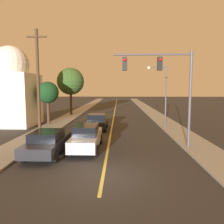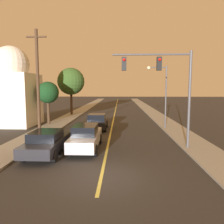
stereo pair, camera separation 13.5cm
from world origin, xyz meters
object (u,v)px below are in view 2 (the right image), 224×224
utility_pole_left (38,83)px  car_near_lane_front (86,137)px  car_outer_lane_front (47,142)px  domed_building_left (12,90)px  car_near_lane_second (97,122)px  traffic_signal_mast (165,79)px  streetlamp_right (161,88)px  tree_left_near (71,81)px  tree_left_far (48,93)px

utility_pole_left → car_near_lane_front: bearing=-34.7°
car_outer_lane_front → domed_building_left: domed_building_left is taller
car_near_lane_second → traffic_signal_mast: traffic_signal_mast is taller
streetlamp_right → domed_building_left: (-16.29, 1.77, -0.23)m
utility_pole_left → tree_left_near: utility_pole_left is taller
car_outer_lane_front → utility_pole_left: utility_pole_left is taller
car_outer_lane_front → tree_left_far: (-3.57, 11.16, 2.87)m
car_near_lane_second → tree_left_near: 13.90m
car_near_lane_front → tree_left_near: tree_left_near is taller
car_outer_lane_front → tree_left_near: tree_left_near is taller
traffic_signal_mast → streetlamp_right: 7.55m
car_near_lane_front → utility_pole_left: bearing=145.3°
car_near_lane_front → car_near_lane_second: (-0.00, 7.22, -0.06)m
car_near_lane_front → tree_left_far: 11.85m
traffic_signal_mast → utility_pole_left: utility_pole_left is taller
car_near_lane_front → streetlamp_right: bearing=50.5°
car_near_lane_front → domed_building_left: domed_building_left is taller
car_near_lane_second → tree_left_far: size_ratio=0.84×
car_near_lane_second → domed_building_left: 10.60m
traffic_signal_mast → utility_pole_left: bearing=165.1°
car_near_lane_front → utility_pole_left: 6.50m
car_near_lane_front → utility_pole_left: utility_pole_left is taller
car_near_lane_second → streetlamp_right: bearing=5.7°
domed_building_left → car_near_lane_second: bearing=-13.9°
traffic_signal_mast → car_outer_lane_front: bearing=-167.7°
utility_pole_left → domed_building_left: (-5.46, 6.63, -0.63)m
tree_left_near → tree_left_far: (-0.56, -9.37, -1.56)m
car_near_lane_second → tree_left_near: bearing=113.7°
tree_left_far → domed_building_left: (-3.95, -0.27, 0.36)m
tree_left_near → tree_left_far: tree_left_near is taller
car_near_lane_front → tree_left_far: tree_left_far is taller
car_outer_lane_front → tree_left_far: size_ratio=1.02×
utility_pole_left → car_near_lane_second: bearing=44.1°
traffic_signal_mast → tree_left_far: size_ratio=1.36×
streetlamp_right → utility_pole_left: 11.88m
tree_left_near → car_near_lane_second: bearing=-66.3°
utility_pole_left → tree_left_far: (-1.51, 6.90, -0.98)m
streetlamp_right → tree_left_far: (-12.34, 2.04, -0.58)m
domed_building_left → utility_pole_left: bearing=-50.5°
utility_pole_left → tree_left_far: 7.13m
car_near_lane_second → streetlamp_right: streetlamp_right is taller
traffic_signal_mast → utility_pole_left: size_ratio=0.75×
car_near_lane_front → domed_building_left: bearing=135.5°
traffic_signal_mast → car_near_lane_second: bearing=128.4°
domed_building_left → tree_left_far: bearing=3.9°
utility_pole_left → tree_left_near: 16.31m
streetlamp_right → car_outer_lane_front: bearing=-133.9°
car_near_lane_front → car_outer_lane_front: bearing=-151.3°
car_near_lane_second → domed_building_left: bearing=166.1°
car_outer_lane_front → streetlamp_right: 13.11m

